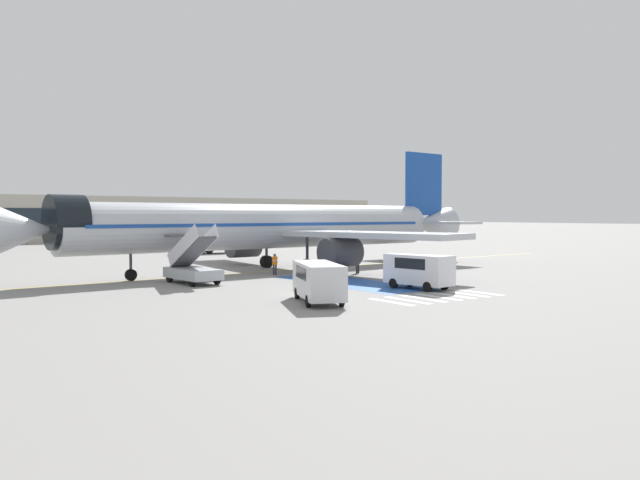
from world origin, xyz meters
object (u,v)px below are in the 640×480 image
object	(u,v)px
ground_crew_1	(275,263)
terminal_building	(105,219)
fuel_tanker	(211,238)
traffic_cone_0	(334,273)
service_van_0	(419,269)
airliner	(276,227)
boarding_stairs_forward	(192,269)
service_van_1	(318,279)
ground_crew_0	(358,260)

from	to	relation	value
ground_crew_1	terminal_building	size ratio (longest dim) A/B	0.01
ground_crew_1	terminal_building	xyz separation A→B (m)	(9.11, 75.93, 3.10)
fuel_tanker	traffic_cone_0	size ratio (longest dim) A/B	18.43
service_van_0	traffic_cone_0	world-z (taller)	service_van_0
airliner	boarding_stairs_forward	bearing A→B (deg)	113.35
service_van_1	service_van_0	bearing A→B (deg)	31.90
airliner	service_van_1	size ratio (longest dim) A/B	7.81
airliner	ground_crew_1	world-z (taller)	airliner
ground_crew_0	ground_crew_1	distance (m)	6.81
service_van_0	terminal_building	xyz separation A→B (m)	(6.45, 89.28, 2.75)
fuel_tanker	terminal_building	distance (m)	47.69
ground_crew_0	terminal_building	bearing A→B (deg)	98.40
boarding_stairs_forward	service_van_0	bearing A→B (deg)	-51.22
ground_crew_0	terminal_building	xyz separation A→B (m)	(2.83, 78.55, 3.00)
airliner	fuel_tanker	world-z (taller)	airliner
boarding_stairs_forward	traffic_cone_0	size ratio (longest dim) A/B	10.35
traffic_cone_0	fuel_tanker	bearing A→B (deg)	81.13
airliner	ground_crew_1	xyz separation A→B (m)	(-2.08, -3.15, -2.78)
fuel_tanker	service_van_0	world-z (taller)	fuel_tanker
service_van_1	ground_crew_0	world-z (taller)	service_van_1
fuel_tanker	ground_crew_0	xyz separation A→B (m)	(-1.69, -30.93, -0.81)
service_van_0	traffic_cone_0	bearing A→B (deg)	-98.70
fuel_tanker	terminal_building	world-z (taller)	terminal_building
boarding_stairs_forward	service_van_0	distance (m)	15.50
ground_crew_1	traffic_cone_0	size ratio (longest dim) A/B	3.27
airliner	service_van_1	bearing A→B (deg)	151.45
ground_crew_1	boarding_stairs_forward	bearing A→B (deg)	43.74
service_van_0	terminal_building	distance (m)	89.56
traffic_cone_0	ground_crew_0	bearing A→B (deg)	20.46
ground_crew_0	fuel_tanker	bearing A→B (deg)	97.32
service_van_1	ground_crew_0	bearing A→B (deg)	67.51
boarding_stairs_forward	fuel_tanker	world-z (taller)	boarding_stairs_forward
fuel_tanker	service_van_0	distance (m)	41.99
boarding_stairs_forward	service_van_1	distance (m)	12.85
airliner	fuel_tanker	size ratio (longest dim) A/B	4.68
service_van_0	terminal_building	size ratio (longest dim) A/B	0.04
fuel_tanker	service_van_1	bearing A→B (deg)	-13.07
airliner	ground_crew_1	size ratio (longest dim) A/B	26.39
service_van_1	ground_crew_0	distance (m)	17.30
boarding_stairs_forward	service_van_1	bearing A→B (deg)	-86.21
service_van_0	ground_crew_1	distance (m)	13.62
fuel_tanker	service_van_0	size ratio (longest dim) A/B	2.05
boarding_stairs_forward	terminal_building	size ratio (longest dim) A/B	0.05
airliner	boarding_stairs_forward	size ratio (longest dim) A/B	8.34
airliner	service_van_0	world-z (taller)	airliner
boarding_stairs_forward	ground_crew_1	xyz separation A→B (m)	(7.83, 1.94, -0.04)
service_van_0	terminal_building	world-z (taller)	terminal_building
terminal_building	service_van_1	bearing A→B (deg)	-99.55
boarding_stairs_forward	service_van_0	world-z (taller)	boarding_stairs_forward
airliner	fuel_tanker	xyz separation A→B (m)	(5.90, 25.16, -1.88)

